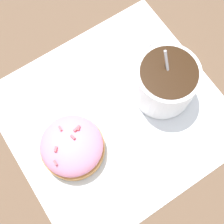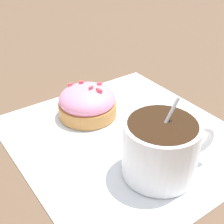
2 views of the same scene
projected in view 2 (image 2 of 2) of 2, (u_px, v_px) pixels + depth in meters
name	position (u px, v px, depth m)	size (l,w,h in m)	color
ground_plane	(125.00, 138.00, 0.45)	(3.00, 3.00, 0.00)	brown
paper_napkin	(125.00, 137.00, 0.45)	(0.33, 0.31, 0.00)	white
coffee_cup	(161.00, 146.00, 0.37)	(0.09, 0.12, 0.10)	white
frosted_pastry	(87.00, 102.00, 0.49)	(0.09, 0.09, 0.05)	#C18442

